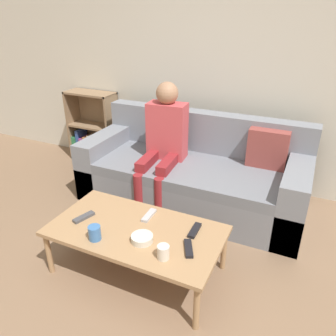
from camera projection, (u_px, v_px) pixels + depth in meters
name	position (u px, v px, depth m)	size (l,w,h in m)	color
wall_back	(230.00, 62.00, 3.29)	(12.00, 0.06, 2.60)	beige
couch	(193.00, 175.00, 3.26)	(2.16, 0.91, 0.85)	gray
bookshelf	(95.00, 135.00, 4.21)	(0.62, 0.28, 0.88)	#8E7051
coffee_table	(136.00, 233.00, 2.33)	(1.23, 0.66, 0.37)	#A87F56
person_adult	(164.00, 136.00, 3.13)	(0.39, 0.65, 1.18)	maroon
cup_near	(95.00, 233.00, 2.19)	(0.08, 0.08, 0.10)	#3D70B2
cup_far	(163.00, 252.00, 2.03)	(0.08, 0.08, 0.09)	silver
tv_remote_0	(84.00, 217.00, 2.43)	(0.10, 0.18, 0.02)	#47474C
tv_remote_1	(195.00, 230.00, 2.28)	(0.05, 0.17, 0.02)	black
tv_remote_2	(189.00, 248.00, 2.11)	(0.12, 0.17, 0.02)	black
tv_remote_3	(149.00, 215.00, 2.45)	(0.05, 0.17, 0.02)	#B7B7BC
snack_bowl	(142.00, 238.00, 2.19)	(0.15, 0.15, 0.05)	beige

